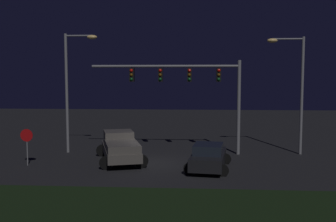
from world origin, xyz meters
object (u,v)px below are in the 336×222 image
Objects in this scene: street_lamp_left at (73,79)px; street_lamp_right at (295,81)px; stop_sign at (27,140)px; car_sedan at (209,157)px; pickup_truck at (120,146)px; traffic_signal_gantry at (190,82)px.

street_lamp_left is 1.03× the size of street_lamp_right.
car_sedan is at bearing -1.23° from stop_sign.
pickup_truck is 5.83m from car_sedan.
stop_sign is at bearing -156.30° from traffic_signal_gantry.
street_lamp_right reaches higher than stop_sign.
car_sedan is 8.89m from street_lamp_right.
street_lamp_right is at bearing 2.63° from traffic_signal_gantry.
street_lamp_left is at bearing 38.83° from pickup_truck.
street_lamp_left is 5.79m from stop_sign.
street_lamp_right is 17.93m from stop_sign.
street_lamp_right is at bearing 15.24° from stop_sign.
car_sedan is 0.55× the size of street_lamp_left.
car_sedan is 2.06× the size of stop_sign.
traffic_signal_gantry reaches higher than pickup_truck.
street_lamp_left reaches higher than car_sedan.
street_lamp_left reaches higher than traffic_signal_gantry.
car_sedan is at bearing -124.95° from pickup_truck.
street_lamp_left is (-9.36, 4.45, 4.48)m from car_sedan.
stop_sign is at bearing -164.76° from street_lamp_right.
car_sedan is 0.57× the size of street_lamp_right.
pickup_truck is 5.64m from stop_sign.
traffic_signal_gantry is at bearing 23.70° from stop_sign.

